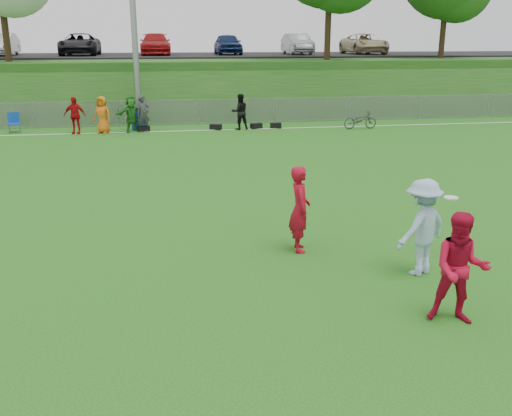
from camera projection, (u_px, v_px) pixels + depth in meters
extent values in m
plane|color=#155D13|center=(280.00, 285.00, 10.26)|extent=(120.00, 120.00, 0.00)
cube|color=white|center=(202.00, 130.00, 27.25)|extent=(60.00, 0.10, 0.01)
cube|color=gray|center=(199.00, 113.00, 28.97)|extent=(58.00, 0.02, 1.20)
cube|color=gray|center=(198.00, 100.00, 28.78)|extent=(58.00, 0.04, 0.04)
cylinder|color=gray|center=(132.00, 0.00, 27.69)|extent=(0.30, 0.30, 12.00)
cube|color=#184B15|center=(187.00, 79.00, 39.09)|extent=(120.00, 18.00, 3.00)
cube|color=black|center=(184.00, 55.00, 40.54)|extent=(120.00, 12.00, 0.10)
cylinder|color=black|center=(446.00, 0.00, 35.51)|extent=(0.36, 0.36, 7.00)
imported|color=#A2A3A8|center=(1.00, 44.00, 37.44)|extent=(1.52, 4.37, 1.44)
imported|color=black|center=(80.00, 44.00, 38.24)|extent=(2.39, 5.18, 1.44)
imported|color=#9D1111|center=(155.00, 44.00, 39.05)|extent=(2.02, 4.96, 1.44)
imported|color=#11224C|center=(228.00, 44.00, 39.85)|extent=(1.70, 4.23, 1.44)
imported|color=gray|center=(297.00, 44.00, 40.66)|extent=(1.52, 4.37, 1.44)
imported|color=tan|center=(364.00, 44.00, 41.46)|extent=(2.39, 5.18, 1.44)
imported|color=#BB0D0F|center=(75.00, 115.00, 26.07)|extent=(1.05, 0.57, 1.69)
imported|color=orange|center=(102.00, 115.00, 26.27)|extent=(0.97, 0.82, 1.69)
imported|color=#23731E|center=(131.00, 114.00, 26.48)|extent=(1.65, 1.01, 1.69)
imported|color=#333235|center=(143.00, 114.00, 26.57)|extent=(0.71, 0.57, 1.69)
imported|color=black|center=(240.00, 112.00, 27.30)|extent=(0.90, 0.74, 1.69)
cube|color=black|center=(144.00, 129.00, 26.87)|extent=(0.61, 0.43, 0.26)
cube|color=black|center=(216.00, 127.00, 27.42)|extent=(0.62, 0.51, 0.26)
cube|color=black|center=(256.00, 126.00, 27.74)|extent=(0.61, 0.43, 0.26)
cube|color=black|center=(276.00, 125.00, 27.89)|extent=(0.59, 0.37, 0.26)
imported|color=#A40B1E|center=(300.00, 209.00, 11.67)|extent=(0.48, 0.69, 1.79)
imported|color=#B90C2C|center=(460.00, 269.00, 8.68)|extent=(1.05, 0.95, 1.78)
imported|color=#9BB8D8|center=(422.00, 227.00, 10.50)|extent=(1.36, 1.14, 1.83)
cylinder|color=white|center=(451.00, 198.00, 11.29)|extent=(0.28, 0.28, 0.03)
cylinder|color=#0F32A9|center=(138.00, 120.00, 27.37)|extent=(0.77, 0.77, 0.96)
cube|color=#0E3EA1|center=(14.00, 124.00, 26.49)|extent=(0.62, 0.62, 0.05)
cube|color=#0E3EA1|center=(14.00, 118.00, 26.64)|extent=(0.51, 0.16, 0.51)
imported|color=#2E2F31|center=(360.00, 120.00, 27.60)|extent=(1.64, 0.61, 0.86)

